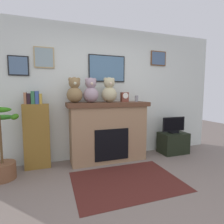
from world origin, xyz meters
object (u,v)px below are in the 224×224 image
(potted_plant, at_px, (2,157))
(television, at_px, (174,125))
(mantel_clock, at_px, (125,97))
(teddy_bear_grey, at_px, (109,91))
(fireplace, at_px, (108,131))
(teddy_bear_tan, at_px, (75,91))
(teddy_bear_cream, at_px, (91,91))
(tv_stand, at_px, (173,143))
(bookshelf, at_px, (37,133))
(candle_jar, at_px, (136,99))

(potted_plant, bearing_deg, television, 3.13)
(mantel_clock, xyz_separation_m, teddy_bear_grey, (-0.31, 0.00, 0.12))
(fireplace, distance_m, teddy_bear_tan, 0.99)
(teddy_bear_cream, bearing_deg, potted_plant, -171.08)
(teddy_bear_tan, bearing_deg, tv_stand, -1.24)
(bookshelf, xyz_separation_m, mantel_clock, (1.61, -0.06, 0.61))
(bookshelf, bearing_deg, television, -2.11)
(fireplace, relative_size, bookshelf, 1.15)
(tv_stand, relative_size, candle_jar, 4.66)
(potted_plant, xyz_separation_m, teddy_bear_tan, (1.13, 0.22, 0.99))
(potted_plant, bearing_deg, candle_jar, 5.45)
(teddy_bear_tan, bearing_deg, teddy_bear_grey, -0.00)
(television, xyz_separation_m, mantel_clock, (-1.14, 0.05, 0.62))
(candle_jar, distance_m, mantel_clock, 0.26)
(tv_stand, xyz_separation_m, television, (0.00, -0.00, 0.39))
(tv_stand, distance_m, mantel_clock, 1.52)
(fireplace, xyz_separation_m, bookshelf, (-1.28, 0.04, 0.04))
(mantel_clock, bearing_deg, teddy_bear_grey, 179.84)
(fireplace, distance_m, mantel_clock, 0.74)
(mantel_clock, distance_m, teddy_bear_grey, 0.34)
(teddy_bear_tan, distance_m, teddy_bear_grey, 0.64)
(candle_jar, bearing_deg, teddy_bear_grey, -179.94)
(bookshelf, distance_m, teddy_bear_tan, 0.98)
(potted_plant, relative_size, television, 2.08)
(television, relative_size, teddy_bear_grey, 1.15)
(bookshelf, bearing_deg, potted_plant, -149.79)
(mantel_clock, bearing_deg, teddy_bear_cream, 179.92)
(tv_stand, xyz_separation_m, mantel_clock, (-1.14, 0.04, 1.01))
(bookshelf, bearing_deg, fireplace, -1.63)
(television, xyz_separation_m, teddy_bear_grey, (-1.45, 0.05, 0.73))
(tv_stand, height_order, teddy_bear_tan, teddy_bear_tan)
(television, xyz_separation_m, teddy_bear_cream, (-1.81, 0.05, 0.73))
(teddy_bear_tan, xyz_separation_m, teddy_bear_grey, (0.64, -0.00, 0.01))
(candle_jar, bearing_deg, potted_plant, -174.55)
(mantel_clock, bearing_deg, candle_jar, 0.33)
(bookshelf, height_order, mantel_clock, bookshelf)
(tv_stand, xyz_separation_m, candle_jar, (-0.88, 0.05, 0.97))
(candle_jar, bearing_deg, television, -3.07)
(bookshelf, relative_size, teddy_bear_tan, 2.97)
(candle_jar, xyz_separation_m, teddy_bear_grey, (-0.57, -0.00, 0.15))
(bookshelf, relative_size, tv_stand, 2.30)
(mantel_clock, relative_size, teddy_bear_cream, 0.41)
(television, bearing_deg, bookshelf, 177.89)
(teddy_bear_tan, bearing_deg, teddy_bear_cream, -0.00)
(bookshelf, height_order, teddy_bear_grey, teddy_bear_grey)
(mantel_clock, xyz_separation_m, teddy_bear_cream, (-0.67, 0.00, 0.11))
(television, relative_size, teddy_bear_cream, 1.19)
(mantel_clock, relative_size, teddy_bear_grey, 0.40)
(potted_plant, height_order, tv_stand, potted_plant)
(candle_jar, relative_size, teddy_bear_tan, 0.28)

